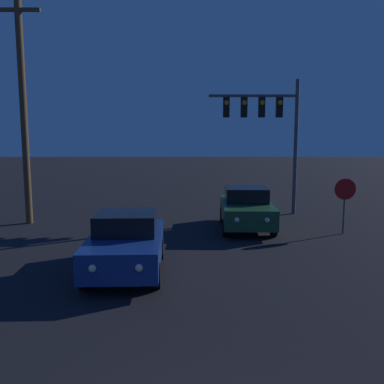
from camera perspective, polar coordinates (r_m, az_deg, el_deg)
car_near at (r=11.86m, az=-8.81°, el=-6.79°), size 2.06×4.03×1.63m
car_far at (r=16.99m, az=7.27°, el=-2.21°), size 2.08×4.04×1.63m
traffic_signal_mast at (r=19.97m, az=10.19°, el=9.29°), size 4.09×0.30×6.14m
stop_sign at (r=16.87m, az=19.71°, el=-0.41°), size 0.80×0.07×2.10m
utility_pole at (r=18.89m, az=-21.60°, el=10.85°), size 1.74×0.28×9.50m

